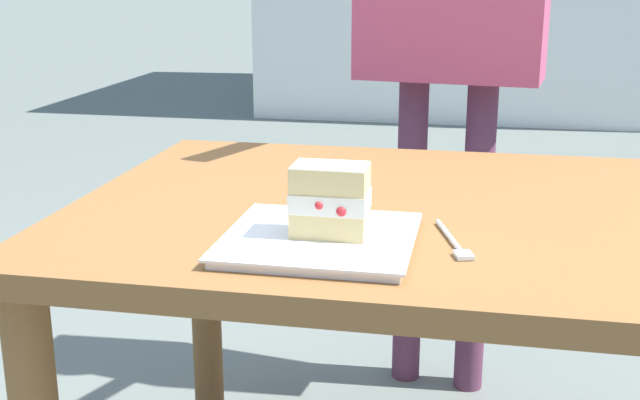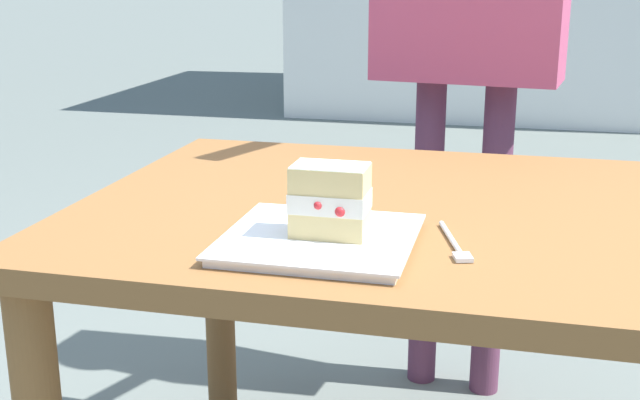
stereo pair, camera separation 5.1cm
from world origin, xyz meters
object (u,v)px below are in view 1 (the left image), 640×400
object	(u,v)px
patio_table	(419,265)
cake_slice	(330,200)
dessert_plate	(320,240)
dessert_fork	(453,242)

from	to	relation	value
patio_table	cake_slice	world-z (taller)	cake_slice
patio_table	cake_slice	bearing A→B (deg)	64.38
dessert_plate	dessert_fork	size ratio (longest dim) A/B	1.62
patio_table	dessert_plate	world-z (taller)	dessert_plate
patio_table	cake_slice	distance (m)	0.31
dessert_plate	dessert_fork	distance (m)	0.19
cake_slice	dessert_fork	distance (m)	0.19
cake_slice	dessert_fork	size ratio (longest dim) A/B	0.65
patio_table	dessert_fork	bearing A→B (deg)	107.48
dessert_plate	cake_slice	world-z (taller)	cake_slice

